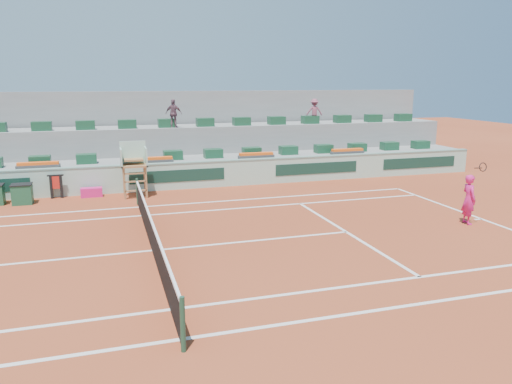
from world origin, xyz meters
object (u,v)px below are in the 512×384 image
(player_bag, at_px, (92,192))
(tennis_player, at_px, (469,199))
(umpire_chair, at_px, (134,162))
(drink_cooler_a, at_px, (22,194))

(player_bag, height_order, tennis_player, tennis_player)
(player_bag, distance_m, umpire_chair, 2.32)
(tennis_player, bearing_deg, player_bag, 147.04)
(drink_cooler_a, height_order, tennis_player, tennis_player)
(player_bag, height_order, drink_cooler_a, drink_cooler_a)
(umpire_chair, bearing_deg, tennis_player, -35.52)
(umpire_chair, bearing_deg, player_bag, 165.52)
(tennis_player, bearing_deg, umpire_chair, 144.48)
(umpire_chair, xyz_separation_m, tennis_player, (10.96, -7.82, -0.65))
(player_bag, relative_size, umpire_chair, 0.38)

